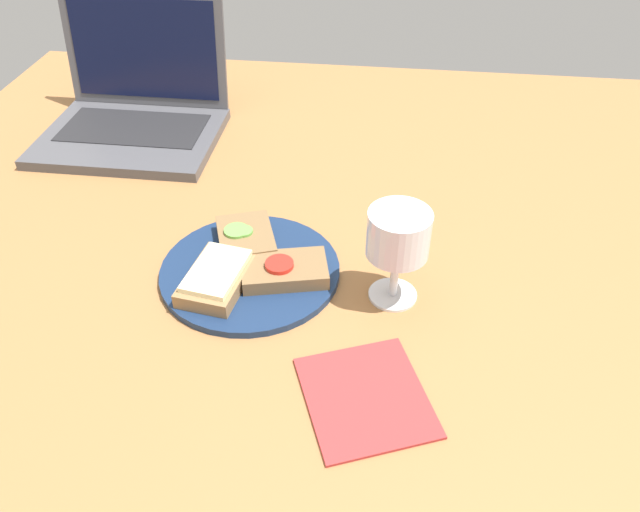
% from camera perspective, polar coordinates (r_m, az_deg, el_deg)
% --- Properties ---
extents(wooden_table, '(1.40, 1.40, 0.03)m').
position_cam_1_polar(wooden_table, '(0.91, -2.90, -0.53)').
color(wooden_table, '#9E6B3D').
rests_on(wooden_table, ground).
extents(plate, '(0.25, 0.25, 0.01)m').
position_cam_1_polar(plate, '(0.87, -6.40, -1.35)').
color(plate, navy).
rests_on(plate, wooden_table).
extents(sandwich_with_cucumber, '(0.11, 0.12, 0.03)m').
position_cam_1_polar(sandwich_with_cucumber, '(0.90, -6.82, 1.61)').
color(sandwich_with_cucumber, brown).
rests_on(sandwich_with_cucumber, plate).
extents(sandwich_with_cheese, '(0.09, 0.13, 0.03)m').
position_cam_1_polar(sandwich_with_cheese, '(0.84, -9.39, -1.89)').
color(sandwich_with_cheese, '#937047').
rests_on(sandwich_with_cheese, plate).
extents(sandwich_with_tomato, '(0.13, 0.09, 0.03)m').
position_cam_1_polar(sandwich_with_tomato, '(0.84, -3.27, -1.29)').
color(sandwich_with_tomato, brown).
rests_on(sandwich_with_tomato, plate).
extents(wine_glass, '(0.08, 0.08, 0.13)m').
position_cam_1_polar(wine_glass, '(0.78, 7.17, 1.68)').
color(wine_glass, white).
rests_on(wine_glass, wooden_table).
extents(laptop, '(0.32, 0.28, 0.23)m').
position_cam_1_polar(laptop, '(1.24, -16.57, 12.62)').
color(laptop, '#4C4C51').
rests_on(laptop, wooden_table).
extents(napkin, '(0.18, 0.19, 0.00)m').
position_cam_1_polar(napkin, '(0.72, 4.19, -12.71)').
color(napkin, '#B23333').
rests_on(napkin, wooden_table).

